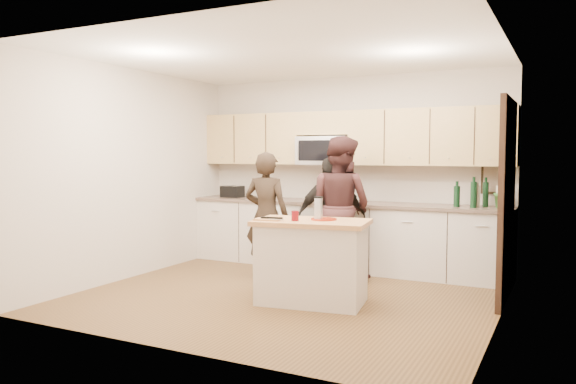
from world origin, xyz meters
The scene contains 21 objects.
floor centered at (0.00, 0.00, 0.00)m, with size 4.50×4.50×0.00m, color brown.
room_shell centered at (0.00, 0.00, 1.73)m, with size 4.52×4.02×2.71m.
back_cabinetry centered at (0.00, 1.69, 0.47)m, with size 4.50×0.66×0.94m.
upper_cabinetry centered at (0.03, 1.83, 1.84)m, with size 4.50×0.33×0.75m.
microwave centered at (-0.31, 1.80, 1.65)m, with size 0.76×0.41×0.40m.
doorway centered at (2.23, 0.90, 1.16)m, with size 0.06×1.25×2.20m.
framed_picture centered at (1.95, 1.98, 1.28)m, with size 0.30×0.03×0.38m.
dish_towel centered at (-0.95, 1.50, 0.80)m, with size 0.34×0.60×0.48m.
island centered at (0.37, -0.15, 0.45)m, with size 1.29×0.87×0.90m.
red_plate centered at (0.48, -0.08, 0.91)m, with size 0.28×0.28×0.02m, color maroon.
box_grater centered at (0.44, -0.13, 1.04)m, with size 0.08×0.06×0.24m.
drink_glass centered at (0.24, -0.31, 0.95)m, with size 0.08×0.08×0.11m, color #650B10.
cutting_board centered at (-0.05, -0.38, 0.91)m, with size 0.27×0.18×0.02m, color #B6784C.
tongs centered at (0.00, -0.37, 0.93)m, with size 0.24×0.03×0.02m, color black.
knife centered at (0.08, -0.42, 0.92)m, with size 0.17×0.02×0.01m, color silver.
toaster centered at (-1.79, 1.67, 1.03)m, with size 0.30×0.24×0.18m.
bottle_cluster centered at (1.81, 1.69, 1.12)m, with size 0.56×0.29×0.38m.
orchid centered at (2.10, 1.72, 1.15)m, with size 0.23×0.19×0.42m, color #316629.
woman_left centered at (-0.64, 0.67, 0.81)m, with size 0.59×0.39×1.63m, color black.
woman_center centered at (0.19, 1.13, 0.91)m, with size 0.89×0.69×1.83m, color #341A1A.
woman_right centered at (0.07, 1.13, 0.78)m, with size 0.91×0.38×1.56m, color black.
Camera 1 is at (2.82, -5.59, 1.62)m, focal length 35.00 mm.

